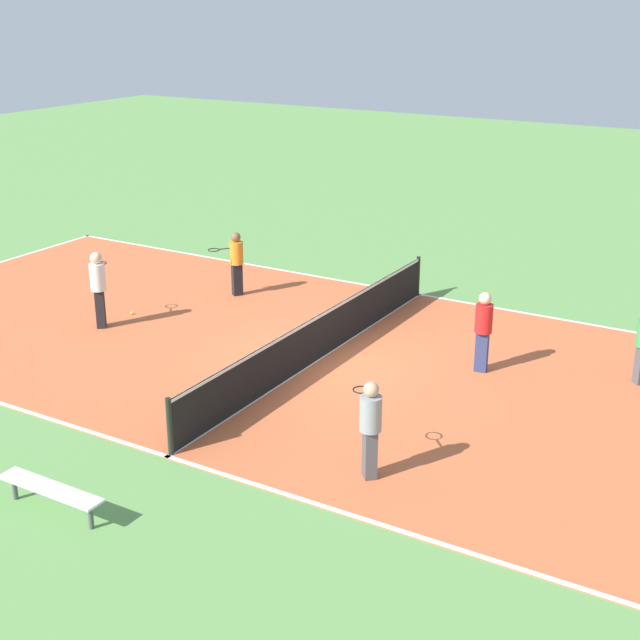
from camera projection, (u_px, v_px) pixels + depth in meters
The scene contains 10 objects.
ground_plane at pixel (320, 359), 19.32m from camera, with size 80.00×80.00×0.00m, color #60934C.
court_surface at pixel (320, 358), 19.32m from camera, with size 10.31×23.88×0.02m.
tennis_net at pixel (320, 335), 19.13m from camera, with size 10.11×0.10×1.05m.
bench at pixel (50, 490), 13.43m from camera, with size 0.36×1.91×0.45m.
player_center_orange at pixel (236, 259), 23.07m from camera, with size 0.95×0.81×1.69m.
player_far_white at pixel (98, 284), 20.76m from camera, with size 0.95×0.82×1.84m.
player_baseline_gray at pixel (370, 423), 14.23m from camera, with size 0.91×0.87×1.69m.
player_coach_red at pixel (483, 326), 18.33m from camera, with size 0.41×0.41×1.72m.
tennis_ball_near_net at pixel (132, 313), 21.95m from camera, with size 0.07×0.07×0.07m, color #CCE033.
tennis_ball_far_baseline at pixel (324, 314), 21.86m from camera, with size 0.07×0.07×0.07m, color #CCE033.
Camera 1 is at (15.37, 9.11, 7.42)m, focal length 50.00 mm.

